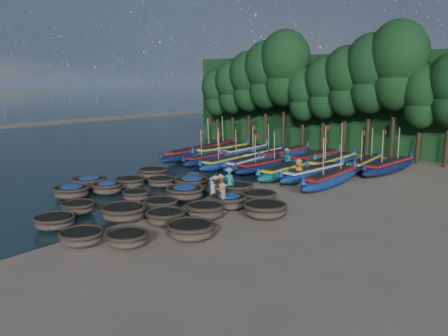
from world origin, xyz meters
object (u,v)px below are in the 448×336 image
Objects in this scene: coracle_6 at (78,207)px; coracle_16 at (161,182)px; coracle_17 at (185,192)px; long_boat_16 at (365,164)px; coracle_8 at (165,217)px; long_boat_1 at (192,154)px; long_boat_10 at (222,151)px; long_boat_12 at (261,155)px; long_boat_11 at (245,152)px; coracle_7 at (124,212)px; fisherman_4 at (223,197)px; long_boat_13 at (285,154)px; coracle_14 at (205,210)px; long_boat_7 at (314,173)px; long_boat_9 at (216,148)px; coracle_21 at (193,177)px; long_boat_15 at (333,163)px; fisherman_6 at (298,171)px; long_boat_4 at (248,163)px; long_boat_5 at (265,166)px; coracle_2 at (55,221)px; coracle_4 at (127,238)px; long_boat_3 at (227,162)px; coracle_22 at (192,183)px; fisherman_1 at (229,181)px; coracle_23 at (237,189)px; coracle_13 at (161,205)px; fisherman_5 at (287,158)px; coracle_10 at (89,182)px; coracle_15 at (130,182)px; coracle_5 at (72,191)px; long_boat_14 at (316,158)px; long_boat_6 at (289,171)px; coracle_12 at (136,195)px; coracle_19 at (265,209)px; coracle_24 at (259,197)px; fisherman_0 at (213,189)px; coracle_11 at (107,188)px; coracle_9 at (191,230)px; fisherman_2 at (221,188)px; coracle_18 at (229,201)px.

coracle_6 reaches higher than coracle_16.
long_boat_16 is at bearing 72.01° from coracle_17.
coracle_8 is 0.23× the size of long_boat_1.
long_boat_10 is 1.08× the size of long_boat_12.
long_boat_1 is 1.11× the size of long_boat_11.
fisherman_4 is (3.03, 4.55, 0.40)m from coracle_7.
long_boat_13 is at bearing 30.26° from long_boat_1.
long_boat_16 is at bearing 8.96° from long_boat_12.
long_boat_7 is at bearing 89.35° from coracle_14.
long_boat_9 is at bearing 128.30° from coracle_14.
coracle_21 is 0.19× the size of long_boat_15.
long_boat_4 is at bearing 70.09° from fisherman_6.
long_boat_10 is (-7.39, 3.61, 0.06)m from long_boat_5.
long_boat_12 is at bearing 10.52° from long_boat_10.
coracle_8 reaches higher than coracle_2.
coracle_4 is 0.29× the size of long_boat_3.
long_boat_13 is at bearing 93.49° from coracle_22.
long_boat_10 is 2.27m from long_boat_11.
fisherman_1 is at bearing 63.03° from coracle_6.
coracle_6 is 0.95× the size of coracle_23.
fisherman_5 is (-1.01, 15.33, 0.45)m from coracle_13.
coracle_17 is at bearing 148.67° from coracle_14.
coracle_10 is 2.74m from coracle_15.
coracle_5 is 2.54m from coracle_10.
coracle_22 is at bearing -95.14° from long_boat_14.
coracle_4 is 0.26× the size of long_boat_6.
coracle_19 is (7.93, 2.09, 0.09)m from coracle_12.
coracle_23 is 17.16m from long_boat_9.
coracle_12 is (3.64, 2.09, -0.07)m from coracle_5.
coracle_5 is 20.93m from long_boat_14.
long_boat_5 is at bearing 11.50° from long_boat_3.
coracle_14 is at bearing -96.94° from coracle_24.
long_boat_4 is 6.28m from long_boat_14.
coracle_5 is 1.13× the size of coracle_23.
fisherman_0 is (-1.83, 2.85, 0.36)m from coracle_14.
coracle_17 is 2.67m from coracle_22.
coracle_8 is 1.03× the size of coracle_11.
long_boat_5 is at bearing -52.31° from long_boat_12.
coracle_10 is (-12.00, 2.79, 0.02)m from coracle_9.
coracle_2 is at bearing -153.20° from coracle_9.
fisherman_2 is (0.34, -8.64, 0.32)m from long_boat_6.
coracle_21 is 12.40m from long_boat_14.
coracle_14 is at bearing -82.37° from long_boat_7.
coracle_8 is 0.24× the size of long_boat_10.
long_boat_10 is 4.24× the size of fisherman_1.
fisherman_2 is at bearing 146.67° from coracle_18.
long_boat_15 is (5.73, 3.93, 0.11)m from long_boat_4.
coracle_12 is 17.26m from long_boat_10.
long_boat_14 reaches higher than coracle_9.
long_boat_10 is 1.04× the size of long_boat_11.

